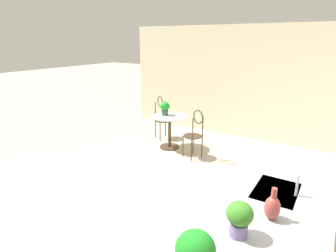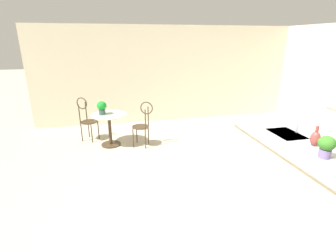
{
  "view_description": "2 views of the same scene",
  "coord_description": "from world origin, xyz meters",
  "px_view_note": "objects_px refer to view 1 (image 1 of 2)",
  "views": [
    {
      "loc": [
        2.39,
        1.25,
        2.36
      ],
      "look_at": [
        -0.9,
        -0.84,
        1.14
      ],
      "focal_mm": 29.64,
      "sensor_mm": 36.0,
      "label": 1
    },
    {
      "loc": [
        2.96,
        -1.81,
        2.33
      ],
      "look_at": [
        -0.91,
        -0.92,
        0.96
      ],
      "focal_mm": 27.01,
      "sensor_mm": 36.0,
      "label": 2
    }
  ],
  "objects_px": {
    "potted_plant_on_table": "(165,108)",
    "potted_plant_counter_near": "(240,217)",
    "chair_near_window": "(162,115)",
    "bistro_table": "(170,129)",
    "vase_on_counter": "(272,207)",
    "chair_by_island": "(195,132)"
  },
  "relations": [
    {
      "from": "chair_by_island",
      "to": "potted_plant_counter_near",
      "type": "height_order",
      "value": "potted_plant_counter_near"
    },
    {
      "from": "chair_by_island",
      "to": "potted_plant_on_table",
      "type": "distance_m",
      "value": 0.96
    },
    {
      "from": "potted_plant_on_table",
      "to": "potted_plant_counter_near",
      "type": "distance_m",
      "value": 4.26
    },
    {
      "from": "bistro_table",
      "to": "potted_plant_counter_near",
      "type": "height_order",
      "value": "potted_plant_counter_near"
    },
    {
      "from": "bistro_table",
      "to": "chair_by_island",
      "type": "bearing_deg",
      "value": 73.8
    },
    {
      "from": "chair_near_window",
      "to": "vase_on_counter",
      "type": "height_order",
      "value": "vase_on_counter"
    },
    {
      "from": "chair_by_island",
      "to": "potted_plant_counter_near",
      "type": "distance_m",
      "value": 3.58
    },
    {
      "from": "potted_plant_counter_near",
      "to": "bistro_table",
      "type": "bearing_deg",
      "value": -140.65
    },
    {
      "from": "chair_by_island",
      "to": "vase_on_counter",
      "type": "bearing_deg",
      "value": 37.96
    },
    {
      "from": "bistro_table",
      "to": "chair_near_window",
      "type": "distance_m",
      "value": 0.72
    },
    {
      "from": "bistro_table",
      "to": "chair_near_window",
      "type": "bearing_deg",
      "value": -132.0
    },
    {
      "from": "chair_by_island",
      "to": "vase_on_counter",
      "type": "relative_size",
      "value": 3.62
    },
    {
      "from": "potted_plant_counter_near",
      "to": "chair_near_window",
      "type": "bearing_deg",
      "value": -139.39
    },
    {
      "from": "potted_plant_on_table",
      "to": "vase_on_counter",
      "type": "bearing_deg",
      "value": 45.52
    },
    {
      "from": "bistro_table",
      "to": "potted_plant_on_table",
      "type": "xyz_separation_m",
      "value": [
        -0.02,
        -0.14,
        0.46
      ]
    },
    {
      "from": "chair_by_island",
      "to": "potted_plant_counter_near",
      "type": "relative_size",
      "value": 3.62
    },
    {
      "from": "chair_near_window",
      "to": "vase_on_counter",
      "type": "distance_m",
      "value": 4.72
    },
    {
      "from": "bistro_table",
      "to": "potted_plant_on_table",
      "type": "distance_m",
      "value": 0.48
    },
    {
      "from": "potted_plant_on_table",
      "to": "potted_plant_counter_near",
      "type": "height_order",
      "value": "potted_plant_counter_near"
    },
    {
      "from": "bistro_table",
      "to": "chair_near_window",
      "type": "xyz_separation_m",
      "value": [
        -0.47,
        -0.52,
        0.13
      ]
    },
    {
      "from": "chair_by_island",
      "to": "potted_plant_counter_near",
      "type": "xyz_separation_m",
      "value": [
        2.99,
        1.9,
        0.51
      ]
    },
    {
      "from": "chair_near_window",
      "to": "potted_plant_on_table",
      "type": "distance_m",
      "value": 0.68
    }
  ]
}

